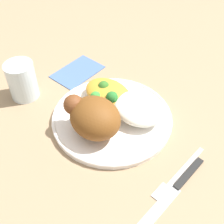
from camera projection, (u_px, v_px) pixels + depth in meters
name	position (u px, v px, depth m)	size (l,w,h in m)	color
ground_plane	(112.00, 120.00, 0.60)	(2.00, 2.00, 0.00)	#967B5C
plate	(112.00, 118.00, 0.60)	(0.25, 0.25, 0.01)	white
roasted_chicken	(93.00, 117.00, 0.54)	(0.11, 0.09, 0.07)	brown
rice_pile	(138.00, 109.00, 0.58)	(0.11, 0.09, 0.04)	white
mac_cheese_with_broccoli	(108.00, 93.00, 0.61)	(0.11, 0.08, 0.04)	gold
fork	(178.00, 175.00, 0.50)	(0.02, 0.14, 0.01)	silver
knife	(177.00, 186.00, 0.49)	(0.02, 0.19, 0.01)	black
water_glass	(22.00, 81.00, 0.63)	(0.06, 0.06, 0.08)	silver
napkin	(78.00, 71.00, 0.71)	(0.08, 0.12, 0.00)	#47669E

